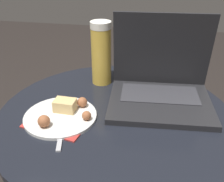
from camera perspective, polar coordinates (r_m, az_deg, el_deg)
table at (r=0.90m, az=0.64°, el=-13.52°), size 0.71×0.71×0.56m
napkin at (r=0.77m, az=-11.67°, el=-6.61°), size 0.19×0.15×0.00m
laptop at (r=0.85m, az=10.51°, el=1.44°), size 0.34×0.28×0.27m
beer_glass at (r=0.93m, az=-2.36°, el=8.20°), size 0.07×0.07×0.22m
snack_plate at (r=0.78m, az=-10.80°, el=-4.94°), size 0.21×0.21×0.04m
fork at (r=0.74m, az=-10.82°, el=-7.70°), size 0.06×0.17×0.00m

